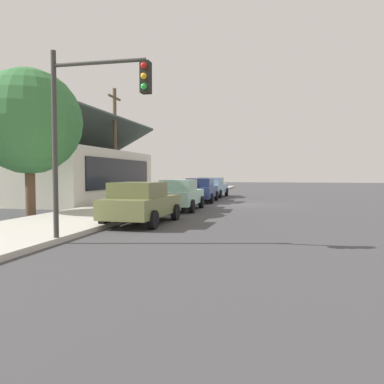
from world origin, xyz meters
The scene contains 11 objects.
ground_plane centered at (0.00, 0.00, 0.00)m, with size 120.00×120.00×0.00m, color #424244.
sidewalk_curb centered at (0.00, 5.60, 0.08)m, with size 60.00×4.20×0.16m, color beige.
car_olive centered at (-10.53, 2.71, 0.81)m, with size 4.40×2.12×1.59m.
car_seafoam centered at (-4.91, 2.63, 0.81)m, with size 4.48×2.03×1.59m.
car_navy centered at (1.03, 2.70, 0.82)m, with size 4.74×2.14×1.59m.
car_skyblue centered at (6.60, 2.88, 0.82)m, with size 4.84×2.25×1.59m.
storefront_building centered at (0.20, 11.98, 1.89)m, with size 13.27×8.23×5.71m.
shade_tree centered at (-8.71, 8.75, 4.25)m, with size 4.75×4.75×6.64m.
traffic_light_main centered at (-14.91, 2.54, 3.49)m, with size 0.37×2.79×5.20m.
utility_pole_wooden centered at (-0.44, 8.20, 3.93)m, with size 1.80×0.24×7.50m.
fire_hydrant_red centered at (3.41, 4.20, 0.50)m, with size 0.22×0.22×0.71m.
Camera 1 is at (-24.32, -2.28, 1.91)m, focal length 36.07 mm.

